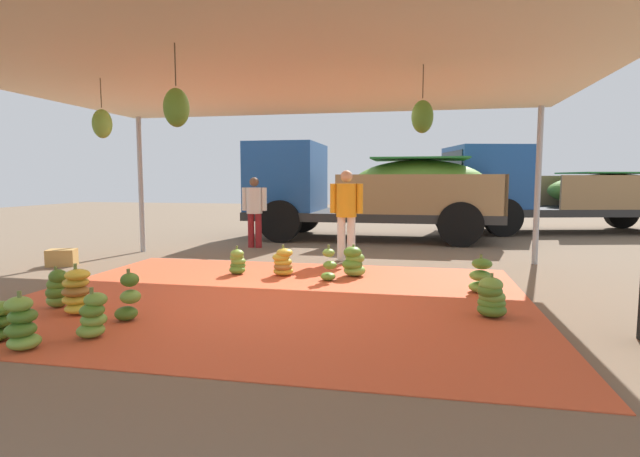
# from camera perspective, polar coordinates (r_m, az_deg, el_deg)

# --- Properties ---
(ground_plane) EXTENTS (40.00, 40.00, 0.00)m
(ground_plane) POSITION_cam_1_polar(r_m,az_deg,el_deg) (9.11, 0.00, -3.66)
(ground_plane) COLOR brown
(tarp_orange) EXTENTS (6.30, 5.05, 0.01)m
(tarp_orange) POSITION_cam_1_polar(r_m,az_deg,el_deg) (6.26, -5.51, -7.99)
(tarp_orange) COLOR #D1512D
(tarp_orange) RESTS_ON ground
(tent_canopy) EXTENTS (8.00, 7.00, 2.80)m
(tent_canopy) POSITION_cam_1_polar(r_m,az_deg,el_deg) (6.11, -6.09, 17.28)
(tent_canopy) COLOR #9EA0A5
(tent_canopy) RESTS_ON ground
(banana_bunch_0) EXTENTS (0.44, 0.44, 0.49)m
(banana_bunch_0) POSITION_cam_1_polar(r_m,az_deg,el_deg) (7.52, 3.93, -3.93)
(banana_bunch_0) COLOR #75A83D
(banana_bunch_0) RESTS_ON tarp_orange
(banana_bunch_1) EXTENTS (0.34, 0.36, 0.44)m
(banana_bunch_1) POSITION_cam_1_polar(r_m,az_deg,el_deg) (7.80, -9.57, -3.89)
(banana_bunch_1) COLOR #518428
(banana_bunch_1) RESTS_ON tarp_orange
(banana_bunch_2) EXTENTS (0.41, 0.40, 0.48)m
(banana_bunch_2) POSITION_cam_1_polar(r_m,az_deg,el_deg) (7.57, -4.33, -3.99)
(banana_bunch_2) COLOR gold
(banana_bunch_2) RESTS_ON tarp_orange
(banana_bunch_3) EXTENTS (0.45, 0.45, 0.56)m
(banana_bunch_3) POSITION_cam_1_polar(r_m,az_deg,el_deg) (6.07, -26.38, -6.70)
(banana_bunch_3) COLOR gold
(banana_bunch_3) RESTS_ON tarp_orange
(banana_bunch_4) EXTENTS (0.31, 0.29, 0.55)m
(banana_bunch_4) POSITION_cam_1_polar(r_m,az_deg,el_deg) (5.57, -21.37, -7.60)
(banana_bunch_4) COLOR #477523
(banana_bunch_4) RESTS_ON tarp_orange
(banana_bunch_5) EXTENTS (0.31, 0.32, 0.53)m
(banana_bunch_5) POSITION_cam_1_polar(r_m,az_deg,el_deg) (7.16, 1.03, -4.40)
(banana_bunch_5) COLOR #60932D
(banana_bunch_5) RESTS_ON tarp_orange
(banana_bunch_6) EXTENTS (0.42, 0.45, 0.51)m
(banana_bunch_6) POSITION_cam_1_polar(r_m,az_deg,el_deg) (6.75, 18.22, -5.38)
(banana_bunch_6) COLOR #6B9E38
(banana_bunch_6) RESTS_ON tarp_orange
(banana_bunch_7) EXTENTS (0.39, 0.38, 0.52)m
(banana_bunch_7) POSITION_cam_1_polar(r_m,az_deg,el_deg) (5.06, -31.37, -9.54)
(banana_bunch_7) COLOR #75A83D
(banana_bunch_7) RESTS_ON tarp_orange
(banana_bunch_8) EXTENTS (0.43, 0.45, 0.47)m
(banana_bunch_8) POSITION_cam_1_polar(r_m,az_deg,el_deg) (5.64, 19.30, -7.64)
(banana_bunch_8) COLOR #477523
(banana_bunch_8) RESTS_ON tarp_orange
(banana_bunch_9) EXTENTS (0.37, 0.37, 0.48)m
(banana_bunch_9) POSITION_cam_1_polar(r_m,az_deg,el_deg) (5.12, -24.91, -9.27)
(banana_bunch_9) COLOR #75A83D
(banana_bunch_9) RESTS_ON tarp_orange
(banana_bunch_10) EXTENTS (0.32, 0.31, 0.48)m
(banana_bunch_10) POSITION_cam_1_polar(r_m,az_deg,el_deg) (6.45, -28.25, -6.27)
(banana_bunch_10) COLOR #6B9E38
(banana_bunch_10) RESTS_ON tarp_orange
(cargo_truck_main) EXTENTS (6.10, 2.56, 2.40)m
(cargo_truck_main) POSITION_cam_1_polar(r_m,az_deg,el_deg) (12.37, 5.35, 4.60)
(cargo_truck_main) COLOR #2D2D2D
(cargo_truck_main) RESTS_ON ground
(cargo_truck_far) EXTENTS (7.03, 3.78, 2.40)m
(cargo_truck_far) POSITION_cam_1_polar(r_m,az_deg,el_deg) (15.37, 25.81, 4.01)
(cargo_truck_far) COLOR #2D2D2D
(cargo_truck_far) RESTS_ON ground
(worker_0) EXTENTS (0.60, 0.37, 1.65)m
(worker_0) POSITION_cam_1_polar(r_m,az_deg,el_deg) (8.94, 3.09, 2.37)
(worker_0) COLOR silver
(worker_0) RESTS_ON ground
(worker_1) EXTENTS (0.56, 0.34, 1.53)m
(worker_1) POSITION_cam_1_polar(r_m,az_deg,el_deg) (10.76, -7.63, 2.53)
(worker_1) COLOR maroon
(worker_1) RESTS_ON ground
(crate_0) EXTENTS (0.53, 0.44, 0.29)m
(crate_0) POSITION_cam_1_polar(r_m,az_deg,el_deg) (9.57, -27.83, -3.01)
(crate_0) COLOR #B78947
(crate_0) RESTS_ON ground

